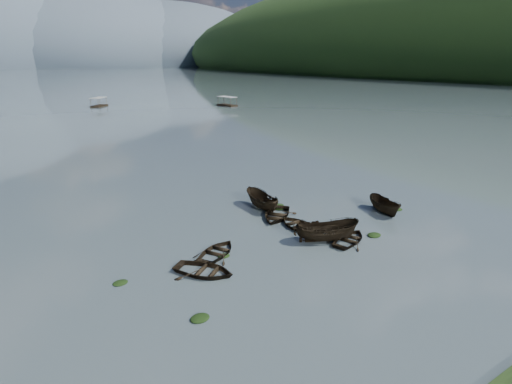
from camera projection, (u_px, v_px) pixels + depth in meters
ground_plane at (350, 266)px, 27.56m from camera, size 2400.00×2400.00×0.00m
right_hill_far at (505, 72)px, 438.90m from camera, size 520.00×1200.00×190.00m
haze_mtn_c at (80, 66)px, 817.76m from camera, size 520.00×520.00×260.00m
haze_mtn_d at (164, 65)px, 910.00m from camera, size 520.00×520.00×220.00m
rowboat_0 at (204, 274)px, 26.53m from camera, size 4.92×5.14×0.87m
rowboat_1 at (218, 254)px, 29.16m from camera, size 4.72×4.33×0.80m
rowboat_2 at (326, 241)px, 31.32m from camera, size 5.34×3.90×1.94m
rowboat_3 at (298, 227)px, 33.93m from camera, size 2.83×3.92×0.80m
rowboat_4 at (350, 241)px, 31.25m from camera, size 4.54×3.89×0.80m
rowboat_5 at (384, 212)px, 37.15m from camera, size 2.70×4.50×1.63m
rowboat_7 at (277, 217)px, 35.98m from camera, size 5.37×5.19×0.91m
rowboat_8 at (261, 209)px, 38.08m from camera, size 1.96×4.80×1.83m
weed_clump_0 at (200, 319)px, 21.89m from camera, size 1.10×0.90×0.24m
weed_clump_1 at (224, 256)px, 28.84m from camera, size 0.91×0.73×0.20m
weed_clump_2 at (374, 236)px, 32.20m from camera, size 1.19×0.95×0.26m
weed_clump_3 at (279, 209)px, 37.96m from camera, size 0.94×0.80×0.21m
weed_clump_4 at (397, 210)px, 37.76m from camera, size 1.05×0.83×0.22m
weed_clump_5 at (120, 283)px, 25.37m from camera, size 0.96×0.77×0.20m
weed_clump_6 at (317, 230)px, 33.34m from camera, size 0.86×0.72×0.18m
weed_clump_7 at (278, 206)px, 38.72m from camera, size 1.14×0.92×0.25m
pontoon_centre at (99, 107)px, 120.02m from camera, size 6.18×6.94×2.53m
pontoon_right at (227, 106)px, 121.79m from camera, size 4.08×7.30×2.64m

